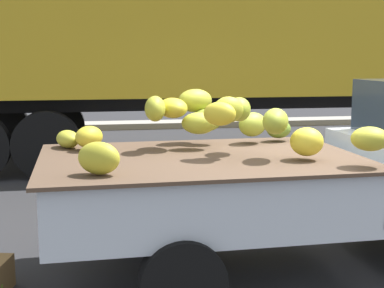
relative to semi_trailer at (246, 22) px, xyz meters
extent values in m
plane|color=#28282B|center=(-0.90, -5.36, -2.54)|extent=(220.00, 220.00, 0.00)
cube|color=gray|center=(-0.90, 4.73, -2.46)|extent=(80.00, 0.80, 0.16)
cube|color=silver|center=(-1.87, -5.48, -1.96)|extent=(2.65, 1.78, 0.08)
cube|color=silver|center=(-1.90, -4.65, -1.70)|extent=(2.61, 0.13, 0.44)
cube|color=silver|center=(-1.85, -6.31, -1.70)|extent=(2.61, 0.13, 0.44)
cube|color=silver|center=(-0.59, -5.44, -1.70)|extent=(0.10, 1.71, 0.44)
cube|color=silver|center=(-3.15, -5.51, -1.70)|extent=(0.10, 1.71, 0.44)
cube|color=#B21914|center=(-1.90, -4.62, -1.74)|extent=(2.50, 0.08, 0.07)
cube|color=brown|center=(-1.87, -5.48, -1.47)|extent=(2.78, 1.90, 0.03)
ellipsoid|color=gold|center=(-2.82, -5.02, -1.33)|extent=(0.35, 0.36, 0.20)
ellipsoid|color=#ADB130|center=(-1.82, -5.12, -1.22)|extent=(0.35, 0.27, 0.20)
ellipsoid|color=gold|center=(-3.01, -4.84, -1.37)|extent=(0.30, 0.38, 0.16)
ellipsoid|color=gold|center=(-2.05, -5.05, -1.08)|extent=(0.31, 0.41, 0.19)
ellipsoid|color=#93A22D|center=(-1.51, -5.38, -1.07)|extent=(0.29, 0.33, 0.21)
ellipsoid|color=olive|center=(-0.94, -4.80, -1.33)|extent=(0.32, 0.29, 0.18)
ellipsoid|color=gold|center=(-1.74, -5.63, -1.08)|extent=(0.34, 0.32, 0.20)
ellipsoid|color=#A6AA2C|center=(-1.79, -4.73, -1.04)|extent=(0.43, 0.37, 0.23)
ellipsoid|color=yellow|center=(-1.04, -5.80, -1.30)|extent=(0.35, 0.34, 0.24)
ellipsoid|color=#AAAB2C|center=(-1.66, -5.58, -1.05)|extent=(0.28, 0.22, 0.22)
ellipsoid|color=olive|center=(-1.70, -4.85, -1.22)|extent=(0.35, 0.29, 0.21)
ellipsoid|color=gold|center=(-0.67, -6.15, -1.23)|extent=(0.35, 0.32, 0.19)
ellipsoid|color=#A6AB2D|center=(-2.23, -5.18, -1.07)|extent=(0.22, 0.32, 0.23)
ellipsoid|color=#A1AD32|center=(-1.24, -4.88, -1.27)|extent=(0.40, 0.38, 0.24)
ellipsoid|color=gold|center=(-2.73, -6.10, -1.33)|extent=(0.37, 0.32, 0.24)
ellipsoid|color=#99A62E|center=(-1.30, -5.75, -1.13)|extent=(0.32, 0.40, 0.21)
cylinder|color=black|center=(-2.20, -4.66, -2.22)|extent=(0.65, 0.22, 0.64)
cylinder|color=black|center=(-2.16, -6.31, -2.22)|extent=(0.65, 0.22, 0.64)
cube|color=gold|center=(0.07, 0.00, 0.06)|extent=(12.00, 2.51, 2.70)
cube|color=black|center=(0.07, 0.00, -1.44)|extent=(11.04, 0.41, 0.30)
cylinder|color=black|center=(-3.53, 1.20, -2.00)|extent=(1.08, 0.30, 1.08)
cylinder|color=black|center=(-3.53, -1.20, -2.00)|extent=(1.08, 0.30, 1.08)
cylinder|color=black|center=(-4.61, 1.21, -2.00)|extent=(1.08, 0.30, 1.08)
camera|label=1|loc=(-2.73, -10.09, -0.59)|focal=51.98mm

